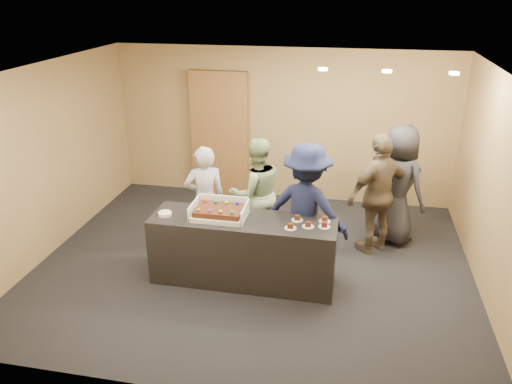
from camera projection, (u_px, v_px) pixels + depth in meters
room at (254, 175)px, 6.58m from camera, size 6.04×6.00×2.70m
serving_counter at (243, 250)px, 6.55m from camera, size 2.40×0.71×0.90m
storage_cabinet at (220, 135)px, 9.04m from camera, size 1.04×0.15×2.29m
cake_box at (220, 213)px, 6.44m from camera, size 0.70×0.48×0.21m
sheet_cake at (219, 210)px, 6.39m from camera, size 0.60×0.41×0.12m
plate_stack at (165, 214)px, 6.48m from camera, size 0.17×0.17×0.04m
slice_a at (290, 227)px, 6.13m from camera, size 0.15×0.15×0.07m
slice_b at (297, 219)px, 6.34m from camera, size 0.15×0.15×0.07m
slice_c at (308, 225)px, 6.17m from camera, size 0.15×0.15×0.07m
slice_d at (325, 220)px, 6.31m from camera, size 0.15×0.15×0.07m
slice_e at (324, 225)px, 6.16m from camera, size 0.15×0.15×0.07m
person_server_grey at (205, 200)px, 7.18m from camera, size 0.69×0.58×1.61m
person_sage_man at (256, 193)px, 7.31m from camera, size 1.03×0.96×1.68m
person_navy_man at (306, 209)px, 6.64m from camera, size 1.31×0.97×1.82m
person_brown_extra at (379, 194)px, 7.13m from camera, size 1.09×1.00×1.79m
person_dark_suit at (397, 185)px, 7.43m from camera, size 1.06×1.02×1.83m
ceiling_spotlights at (387, 71)px, 6.23m from camera, size 1.72×0.12×0.03m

